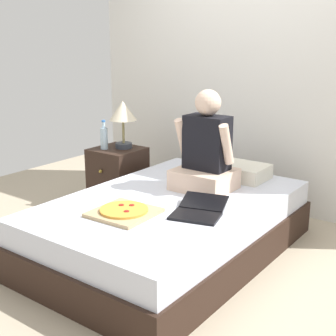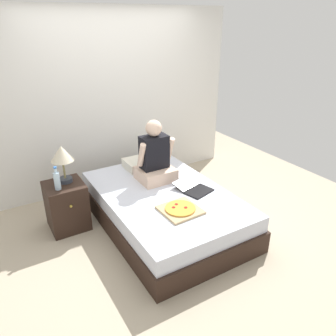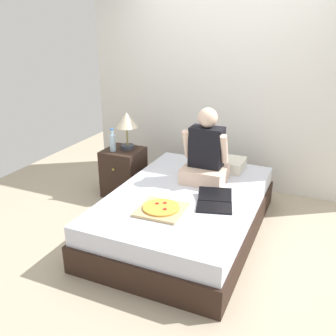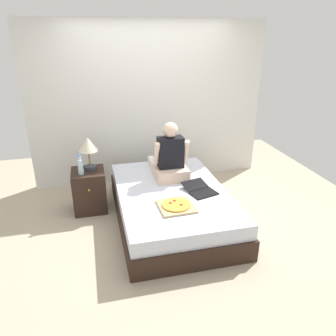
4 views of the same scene
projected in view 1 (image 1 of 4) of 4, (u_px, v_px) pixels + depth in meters
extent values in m
plane|color=tan|center=(170.00, 253.00, 3.60)|extent=(5.70, 5.70, 0.00)
cube|color=silver|center=(260.00, 76.00, 4.36)|extent=(3.70, 0.12, 2.50)
cube|color=black|center=(170.00, 237.00, 3.56)|extent=(1.39, 2.12, 0.26)
cube|color=silver|center=(170.00, 210.00, 3.50)|extent=(1.35, 2.06, 0.18)
cube|color=black|center=(118.00, 178.00, 4.53)|extent=(0.44, 0.44, 0.58)
sphere|color=gold|center=(100.00, 171.00, 4.32)|extent=(0.03, 0.03, 0.03)
cylinder|color=#333842|center=(124.00, 145.00, 4.46)|extent=(0.16, 0.16, 0.05)
cylinder|color=olive|center=(123.00, 132.00, 4.43)|extent=(0.02, 0.02, 0.22)
cone|color=beige|center=(123.00, 111.00, 4.37)|extent=(0.26, 0.26, 0.18)
cylinder|color=silver|center=(104.00, 139.00, 4.40)|extent=(0.07, 0.07, 0.20)
cylinder|color=silver|center=(104.00, 125.00, 4.37)|extent=(0.03, 0.03, 0.06)
cylinder|color=blue|center=(103.00, 121.00, 4.36)|extent=(0.04, 0.04, 0.02)
cube|color=silver|center=(237.00, 170.00, 3.99)|extent=(0.52, 0.34, 0.12)
cube|color=beige|center=(204.00, 179.00, 3.68)|extent=(0.44, 0.40, 0.16)
cube|color=black|center=(207.00, 143.00, 3.63)|extent=(0.34, 0.20, 0.42)
sphere|color=beige|center=(208.00, 103.00, 3.54)|extent=(0.20, 0.20, 0.20)
cylinder|color=beige|center=(182.00, 138.00, 3.70)|extent=(0.07, 0.18, 0.32)
cylinder|color=beige|center=(226.00, 144.00, 3.47)|extent=(0.07, 0.18, 0.32)
cube|color=black|center=(195.00, 216.00, 3.11)|extent=(0.37, 0.30, 0.02)
cube|color=black|center=(204.00, 202.00, 3.28)|extent=(0.35, 0.27, 0.06)
cube|color=tan|center=(124.00, 213.00, 3.16)|extent=(0.42, 0.42, 0.03)
cylinder|color=gold|center=(124.00, 210.00, 3.16)|extent=(0.33, 0.33, 0.02)
cylinder|color=maroon|center=(121.00, 205.00, 3.22)|extent=(0.04, 0.04, 0.00)
cylinder|color=maroon|center=(127.00, 211.00, 3.10)|extent=(0.04, 0.04, 0.00)
cylinder|color=maroon|center=(132.00, 205.00, 3.22)|extent=(0.04, 0.04, 0.00)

